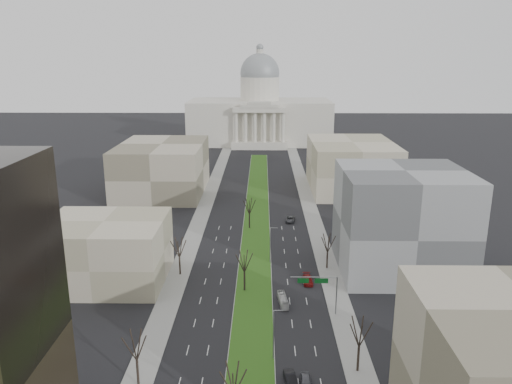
# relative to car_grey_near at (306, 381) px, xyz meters

# --- Properties ---
(ground) EXTENTS (600.00, 600.00, 0.00)m
(ground) POSITION_rel_car_grey_near_xyz_m (-8.55, 71.75, -0.73)
(ground) COLOR black
(ground) RESTS_ON ground
(median) EXTENTS (8.00, 222.03, 0.20)m
(median) POSITION_rel_car_grey_near_xyz_m (-8.55, 70.74, -0.63)
(median) COLOR #999993
(median) RESTS_ON ground
(sidewalk_left) EXTENTS (5.00, 330.00, 0.15)m
(sidewalk_left) POSITION_rel_car_grey_near_xyz_m (-26.05, 46.75, -0.66)
(sidewalk_left) COLOR gray
(sidewalk_left) RESTS_ON ground
(sidewalk_right) EXTENTS (5.00, 330.00, 0.15)m
(sidewalk_right) POSITION_rel_car_grey_near_xyz_m (8.95, 46.75, -0.66)
(sidewalk_right) COLOR gray
(sidewalk_right) RESTS_ON ground
(capitol) EXTENTS (80.00, 46.00, 55.00)m
(capitol) POSITION_rel_car_grey_near_xyz_m (-8.55, 221.34, 15.57)
(capitol) COLOR beige
(capitol) RESTS_ON ground
(building_beige_left) EXTENTS (26.00, 22.00, 14.00)m
(building_beige_left) POSITION_rel_car_grey_near_xyz_m (-41.55, 36.75, 6.27)
(building_beige_left) COLOR tan
(building_beige_left) RESTS_ON ground
(building_grey_right) EXTENTS (28.00, 26.00, 24.00)m
(building_grey_right) POSITION_rel_car_grey_near_xyz_m (25.45, 43.75, 11.27)
(building_grey_right) COLOR slate
(building_grey_right) RESTS_ON ground
(building_far_left) EXTENTS (30.00, 40.00, 18.00)m
(building_far_left) POSITION_rel_car_grey_near_xyz_m (-43.55, 111.75, 8.27)
(building_far_left) COLOR gray
(building_far_left) RESTS_ON ground
(building_far_right) EXTENTS (30.00, 40.00, 18.00)m
(building_far_right) POSITION_rel_car_grey_near_xyz_m (26.45, 116.75, 8.27)
(building_far_right) COLOR tan
(building_far_right) RESTS_ON ground
(tree_left_mid) EXTENTS (5.40, 5.40, 9.72)m
(tree_left_mid) POSITION_rel_car_grey_near_xyz_m (-25.75, -0.25, 6.27)
(tree_left_mid) COLOR black
(tree_left_mid) RESTS_ON ground
(tree_left_far) EXTENTS (5.28, 5.28, 9.50)m
(tree_left_far) POSITION_rel_car_grey_near_xyz_m (-25.75, 39.75, 6.11)
(tree_left_far) COLOR black
(tree_left_far) RESTS_ON ground
(tree_right_mid) EXTENTS (5.52, 5.52, 9.94)m
(tree_right_mid) POSITION_rel_car_grey_near_xyz_m (8.65, 3.75, 6.42)
(tree_right_mid) COLOR black
(tree_right_mid) RESTS_ON ground
(tree_right_far) EXTENTS (5.04, 5.04, 9.07)m
(tree_right_far) POSITION_rel_car_grey_near_xyz_m (8.65, 43.75, 5.80)
(tree_right_far) COLOR black
(tree_right_far) RESTS_ON ground
(tree_median_a) EXTENTS (5.40, 5.40, 9.72)m
(tree_median_a) POSITION_rel_car_grey_near_xyz_m (-10.55, -8.25, 6.27)
(tree_median_a) COLOR black
(tree_median_a) RESTS_ON ground
(tree_median_b) EXTENTS (5.40, 5.40, 9.72)m
(tree_median_b) POSITION_rel_car_grey_near_xyz_m (-10.55, 31.75, 6.27)
(tree_median_b) COLOR black
(tree_median_b) RESTS_ON ground
(tree_median_c) EXTENTS (5.40, 5.40, 9.72)m
(tree_median_c) POSITION_rel_car_grey_near_xyz_m (-10.55, 71.75, 6.27)
(tree_median_c) COLOR black
(tree_median_c) RESTS_ON ground
(streetlamp_median_b) EXTENTS (1.90, 0.20, 9.16)m
(streetlamp_median_b) POSITION_rel_car_grey_near_xyz_m (-4.79, 6.75, 4.08)
(streetlamp_median_b) COLOR gray
(streetlamp_median_b) RESTS_ON ground
(streetlamp_median_c) EXTENTS (1.90, 0.20, 9.16)m
(streetlamp_median_c) POSITION_rel_car_grey_near_xyz_m (-4.79, 46.75, 4.08)
(streetlamp_median_c) COLOR gray
(streetlamp_median_c) RESTS_ON ground
(mast_arm_signs) EXTENTS (9.12, 0.24, 8.09)m
(mast_arm_signs) POSITION_rel_car_grey_near_xyz_m (4.94, 21.78, 5.38)
(mast_arm_signs) COLOR gray
(mast_arm_signs) RESTS_ON ground
(car_grey_near) EXTENTS (1.76, 4.31, 1.46)m
(car_grey_near) POSITION_rel_car_grey_near_xyz_m (0.00, 0.00, 0.00)
(car_grey_near) COLOR #56575E
(car_grey_near) RESTS_ON ground
(car_black) EXTENTS (2.25, 4.77, 1.51)m
(car_black) POSITION_rel_car_grey_near_xyz_m (-2.32, 0.52, 0.02)
(car_black) COLOR black
(car_black) RESTS_ON ground
(car_red) EXTENTS (2.24, 5.26, 1.51)m
(car_red) POSITION_rel_car_grey_near_xyz_m (3.37, 35.85, 0.03)
(car_red) COLOR maroon
(car_red) RESTS_ON ground
(car_grey_far) EXTENTS (3.27, 5.67, 1.49)m
(car_grey_far) POSITION_rel_car_grey_near_xyz_m (1.71, 78.08, 0.01)
(car_grey_far) COLOR #414247
(car_grey_far) RESTS_ON ground
(box_van) EXTENTS (2.22, 6.56, 1.79)m
(box_van) POSITION_rel_car_grey_near_xyz_m (-2.51, 25.99, 0.16)
(box_van) COLOR silver
(box_van) RESTS_ON ground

